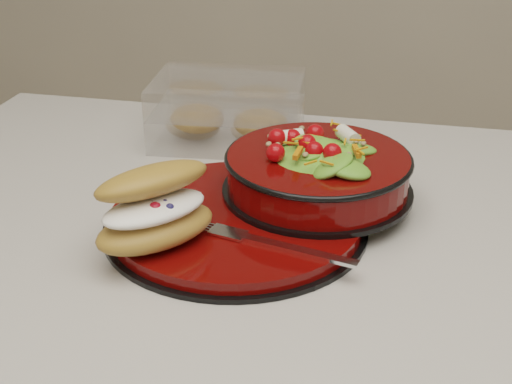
% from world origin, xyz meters
% --- Properties ---
extents(dinner_plate, '(0.31, 0.31, 0.02)m').
position_xyz_m(dinner_plate, '(-0.12, -0.03, 0.91)').
color(dinner_plate, black).
rests_on(dinner_plate, island_counter).
extents(salad_bowl, '(0.24, 0.24, 0.10)m').
position_xyz_m(salad_bowl, '(-0.04, 0.05, 0.96)').
color(salad_bowl, black).
rests_on(salad_bowl, dinner_plate).
extents(croissant, '(0.15, 0.17, 0.08)m').
position_xyz_m(croissant, '(-0.19, -0.11, 0.96)').
color(croissant, '#B27F36').
rests_on(croissant, dinner_plate).
extents(fork, '(0.17, 0.06, 0.00)m').
position_xyz_m(fork, '(-0.06, -0.09, 0.92)').
color(fork, silver).
rests_on(fork, dinner_plate).
extents(pastry_box, '(0.23, 0.18, 0.09)m').
position_xyz_m(pastry_box, '(-0.20, 0.24, 0.95)').
color(pastry_box, white).
rests_on(pastry_box, island_counter).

